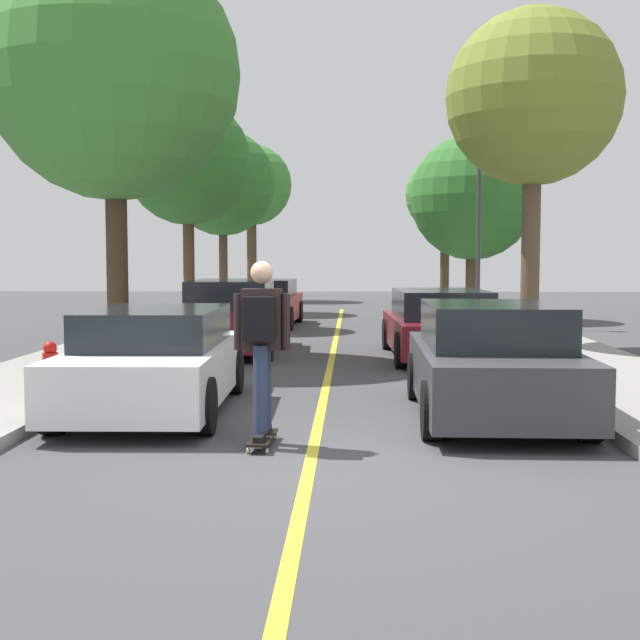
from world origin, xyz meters
name	(u,v)px	position (x,y,z in m)	size (l,w,h in m)	color
ground	(311,462)	(0.00, 0.00, 0.00)	(80.00, 80.00, 0.00)	#424244
center_line	(324,394)	(0.00, 4.00, 0.00)	(0.12, 39.20, 0.01)	gold
parked_car_left_nearest	(156,361)	(-2.09, 2.60, 0.64)	(1.95, 4.28, 1.30)	white
parked_car_left_near	(231,317)	(-2.09, 9.27, 0.73)	(1.99, 4.23, 1.47)	maroon
parked_car_left_far	(265,303)	(-2.08, 15.98, 0.65)	(1.98, 4.29, 1.31)	maroon
parked_car_right_nearest	(492,362)	(2.09, 2.32, 0.67)	(1.90, 4.05, 1.39)	#38383D
parked_car_right_near	(440,325)	(2.09, 8.44, 0.65)	(2.12, 4.56, 1.32)	maroon
street_tree_left_nearest	(114,74)	(-4.06, 7.98, 5.34)	(4.73, 4.73, 7.59)	#3D2D1E
street_tree_left_near	(188,162)	(-4.06, 15.04, 4.49)	(3.42, 3.42, 6.08)	#4C3823
street_tree_left_far	(223,183)	(-4.06, 21.23, 4.46)	(3.60, 3.60, 6.14)	#4C3823
street_tree_left_farthest	(251,186)	(-4.06, 29.52, 5.06)	(3.54, 3.54, 6.74)	#4C3823
street_tree_right_nearest	(533,99)	(4.06, 9.73, 5.15)	(3.57, 3.57, 6.83)	brown
street_tree_right_near	(473,198)	(4.06, 18.35, 3.75)	(3.82, 3.82, 5.54)	#4C3823
street_tree_right_far	(445,196)	(4.06, 26.10, 4.37)	(3.16, 3.16, 5.84)	#3D2D1E
fire_hydrant	(50,368)	(-3.59, 3.01, 0.49)	(0.20, 0.20, 0.70)	#B2140F
streetlamp	(479,198)	(3.84, 15.54, 3.56)	(0.36, 0.24, 6.03)	#38383D
skateboard	(263,438)	(-0.53, 0.65, 0.09)	(0.25, 0.85, 0.10)	black
skateboarder	(262,337)	(-0.53, 0.61, 1.13)	(0.58, 0.70, 1.80)	black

